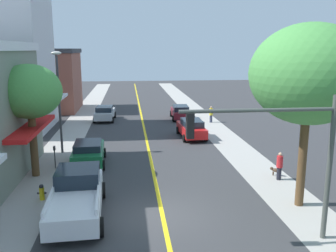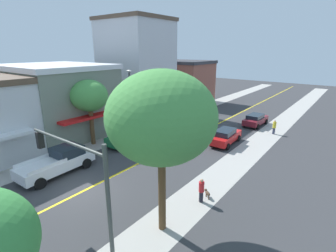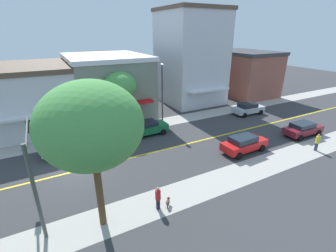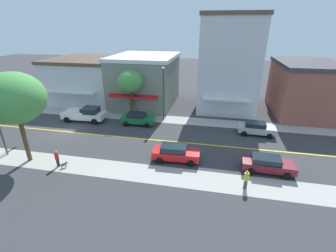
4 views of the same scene
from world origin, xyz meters
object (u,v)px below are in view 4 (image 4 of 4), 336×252
at_px(silver_sedan_left_curb, 256,128).
at_px(street_lamp, 163,89).
at_px(street_tree_right_corner, 130,82).
at_px(red_sedan_right_curb, 176,153).
at_px(small_dog, 64,164).
at_px(green_sedan_left_curb, 138,118).
at_px(maroon_sedan_right_curb, 268,164).
at_px(white_pickup_truck, 85,114).
at_px(parking_meter, 138,112).
at_px(fire_hydrant, 105,114).
at_px(pedestrian_red_shirt, 57,158).
at_px(pedestrian_yellow_shirt, 246,179).
at_px(street_tree_left_far, 14,98).
at_px(traffic_light_mast, 13,112).

bearing_deg(silver_sedan_left_curb, street_lamp, 171.23).
height_order(street_tree_right_corner, red_sedan_right_curb, street_tree_right_corner).
bearing_deg(small_dog, green_sedan_left_curb, 19.00).
bearing_deg(silver_sedan_left_curb, green_sedan_left_curb, -178.14).
relative_size(maroon_sedan_right_curb, small_dog, 7.23).
bearing_deg(silver_sedan_left_curb, red_sedan_right_curb, -134.95).
bearing_deg(white_pickup_truck, green_sedan_left_curb, -0.43).
xyz_separation_m(parking_meter, maroon_sedan_right_curb, (10.05, 15.20, -0.17)).
distance_m(red_sedan_right_curb, green_sedan_left_curb, 10.04).
distance_m(parking_meter, white_pickup_truck, 7.07).
distance_m(fire_hydrant, white_pickup_truck, 2.77).
distance_m(street_lamp, white_pickup_truck, 11.09).
height_order(red_sedan_right_curb, pedestrian_red_shirt, pedestrian_red_shirt).
bearing_deg(maroon_sedan_right_curb, parking_meter, 148.69).
bearing_deg(green_sedan_left_curb, pedestrian_red_shirt, -112.16).
bearing_deg(parking_meter, street_lamp, 93.04).
bearing_deg(pedestrian_yellow_shirt, green_sedan_left_curb, 178.31).
relative_size(parking_meter, silver_sedan_left_curb, 0.33).
relative_size(street_tree_right_corner, street_tree_left_far, 0.77).
distance_m(maroon_sedan_right_curb, pedestrian_yellow_shirt, 3.51).
distance_m(street_tree_right_corner, silver_sedan_left_curb, 17.25).
bearing_deg(pedestrian_red_shirt, small_dog, -71.29).
bearing_deg(street_tree_left_far, parking_meter, 151.58).
height_order(street_tree_right_corner, street_tree_left_far, street_tree_left_far).
xyz_separation_m(street_tree_left_far, silver_sedan_left_curb, (-10.44, 22.08, -5.37)).
bearing_deg(street_lamp, green_sedan_left_curb, -53.40).
distance_m(green_sedan_left_curb, maroon_sedan_right_curb, 16.65).
height_order(fire_hydrant, red_sedan_right_curb, red_sedan_right_curb).
distance_m(street_tree_left_far, pedestrian_yellow_shirt, 20.62).
distance_m(silver_sedan_left_curb, small_dog, 21.12).
bearing_deg(small_dog, silver_sedan_left_curb, -22.67).
xyz_separation_m(traffic_light_mast, pedestrian_yellow_shirt, (2.73, 22.95, -2.97)).
bearing_deg(silver_sedan_left_curb, pedestrian_yellow_shirt, -98.89).
xyz_separation_m(red_sedan_right_curb, maroon_sedan_right_curb, (0.26, 8.25, -0.04)).
bearing_deg(white_pickup_truck, fire_hydrant, 44.25).
bearing_deg(silver_sedan_left_curb, parking_meter, 174.50).
relative_size(traffic_light_mast, white_pickup_truck, 1.01).
distance_m(fire_hydrant, red_sedan_right_curb, 15.16).
height_order(traffic_light_mast, silver_sedan_left_curb, traffic_light_mast).
bearing_deg(small_dog, street_tree_left_far, 118.72).
height_order(street_tree_left_far, street_lamp, street_tree_left_far).
distance_m(maroon_sedan_right_curb, white_pickup_truck, 23.25).
height_order(parking_meter, pedestrian_yellow_shirt, pedestrian_yellow_shirt).
bearing_deg(pedestrian_yellow_shirt, traffic_light_mast, -147.36).
xyz_separation_m(traffic_light_mast, white_pickup_truck, (-7.90, 3.13, -2.89)).
height_order(street_tree_left_far, white_pickup_truck, street_tree_left_far).
bearing_deg(white_pickup_truck, pedestrian_red_shirt, -75.59).
bearing_deg(street_tree_left_far, red_sedan_right_curb, 101.45).
height_order(traffic_light_mast, pedestrian_yellow_shirt, traffic_light_mast).
height_order(traffic_light_mast, small_dog, traffic_light_mast).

